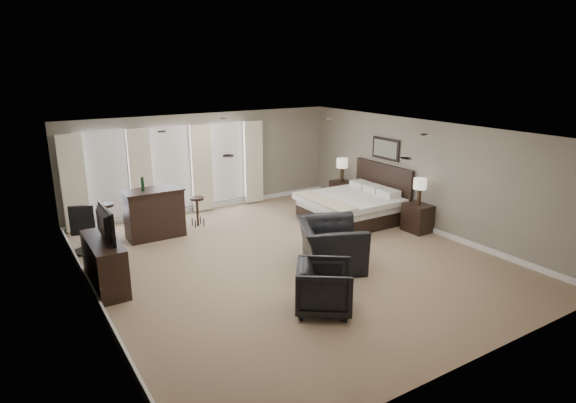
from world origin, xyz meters
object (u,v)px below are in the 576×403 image
bed (350,195)px  armchair_near (331,237)px  tv (102,237)px  bar_stool_right (197,212)px  nightstand_near (417,218)px  bar_stool_left (107,220)px  bar_counter (154,213)px  desk_chair (85,228)px  lamp_far (342,170)px  nightstand_far (341,192)px  dresser (105,264)px  armchair_far (325,285)px  lamp_near (419,192)px

bed → armchair_near: size_ratio=1.57×
tv → bar_stool_right: bearing=-49.0°
bar_stool_right → nightstand_near: bearing=-36.4°
tv → bar_stool_left: 2.78m
nightstand_near → bar_counter: size_ratio=0.51×
bed → desk_chair: size_ratio=1.95×
lamp_far → bar_stool_left: size_ratio=0.83×
lamp_far → armchair_near: lamp_far is taller
nightstand_far → bar_stool_left: bearing=174.7°
nightstand_near → lamp_far: lamp_far is taller
bed → nightstand_far: bed is taller
dresser → tv: bearing=0.0°
armchair_far → desk_chair: desk_chair is taller
lamp_far → dresser: (-6.92, -2.06, -0.51)m
dresser → bar_counter: (1.54, 2.09, 0.12)m
bar_stool_right → dresser: bearing=-139.0°
dresser → bar_counter: size_ratio=1.17×
bar_counter → bed: bearing=-18.1°
bed → lamp_far: 1.72m
nightstand_near → armchair_far: size_ratio=0.74×
nightstand_far → lamp_far: 0.64m
armchair_near → desk_chair: 5.12m
dresser → tv: 0.51m
lamp_far → armchair_near: 4.54m
bar_stool_right → bar_stool_left: bearing=170.6°
lamp_far → armchair_near: (-2.97, -3.42, -0.36)m
armchair_near → bar_stool_right: armchair_near is taller
bar_counter → desk_chair: bearing=-173.8°
lamp_near → armchair_near: (-2.97, -0.52, -0.38)m
bed → lamp_far: bearing=58.5°
bed → nightstand_far: size_ratio=3.44×
nightstand_near → lamp_near: size_ratio=1.05×
tv → bar_counter: (1.54, 2.09, -0.39)m
bar_counter → bar_stool_left: bar_counter is taller
nightstand_near → lamp_near: 0.64m
lamp_far → bar_counter: 5.40m
bar_stool_left → bed: bearing=-20.6°
armchair_far → bar_counter: bearing=50.5°
nightstand_far → lamp_near: 2.97m
dresser → bar_stool_left: 2.72m
lamp_near → desk_chair: size_ratio=0.57×
bed → lamp_near: bearing=-58.5°
desk_chair → nightstand_near: bearing=177.5°
nightstand_far → lamp_near: size_ratio=0.99×
nightstand_far → armchair_far: armchair_far is taller
lamp_near → dresser: lamp_near is taller
dresser → nightstand_near: bearing=-6.9°
dresser → desk_chair: (0.03, 1.92, 0.10)m
bed → bar_counter: (-4.49, 1.47, -0.11)m
lamp_far → bar_stool_left: bearing=174.7°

